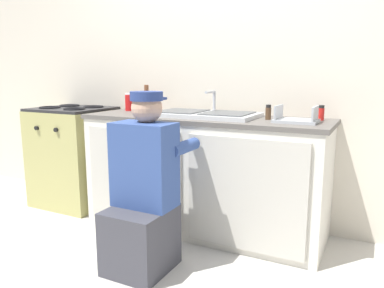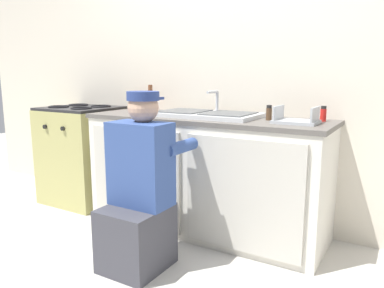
{
  "view_description": "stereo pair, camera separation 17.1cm",
  "coord_description": "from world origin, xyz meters",
  "px_view_note": "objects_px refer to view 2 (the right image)",
  "views": [
    {
      "loc": [
        1.2,
        -2.25,
        1.2
      ],
      "look_at": [
        0.0,
        0.1,
        0.71
      ],
      "focal_mm": 35.0,
      "sensor_mm": 36.0,
      "label": 1
    },
    {
      "loc": [
        1.35,
        -2.17,
        1.2
      ],
      "look_at": [
        0.0,
        0.1,
        0.71
      ],
      "focal_mm": 35.0,
      "sensor_mm": 36.0,
      "label": 2
    }
  ],
  "objects_px": {
    "spice_bottle_red": "(323,114)",
    "vase_decorative": "(151,102)",
    "spice_bottle_pepper": "(269,113)",
    "plumber_person": "(139,196)",
    "soda_cup_red": "(135,102)",
    "sink_double_basin": "(206,114)",
    "stove_range": "(83,154)",
    "dish_rack_tray": "(296,120)"
  },
  "relations": [
    {
      "from": "spice_bottle_red",
      "to": "vase_decorative",
      "type": "bearing_deg",
      "value": -174.78
    },
    {
      "from": "spice_bottle_pepper",
      "to": "spice_bottle_red",
      "type": "bearing_deg",
      "value": 19.52
    },
    {
      "from": "plumber_person",
      "to": "soda_cup_red",
      "type": "relative_size",
      "value": 7.26
    },
    {
      "from": "sink_double_basin",
      "to": "spice_bottle_pepper",
      "type": "height_order",
      "value": "sink_double_basin"
    },
    {
      "from": "stove_range",
      "to": "dish_rack_tray",
      "type": "bearing_deg",
      "value": -1.2
    },
    {
      "from": "stove_range",
      "to": "soda_cup_red",
      "type": "bearing_deg",
      "value": 12.78
    },
    {
      "from": "plumber_person",
      "to": "spice_bottle_pepper",
      "type": "relative_size",
      "value": 10.52
    },
    {
      "from": "plumber_person",
      "to": "spice_bottle_pepper",
      "type": "bearing_deg",
      "value": 53.04
    },
    {
      "from": "plumber_person",
      "to": "spice_bottle_red",
      "type": "height_order",
      "value": "plumber_person"
    },
    {
      "from": "plumber_person",
      "to": "vase_decorative",
      "type": "bearing_deg",
      "value": 121.62
    },
    {
      "from": "vase_decorative",
      "to": "stove_range",
      "type": "bearing_deg",
      "value": -178.38
    },
    {
      "from": "spice_bottle_pepper",
      "to": "vase_decorative",
      "type": "height_order",
      "value": "vase_decorative"
    },
    {
      "from": "sink_double_basin",
      "to": "dish_rack_tray",
      "type": "xyz_separation_m",
      "value": [
        0.69,
        -0.04,
        0.01
      ]
    },
    {
      "from": "vase_decorative",
      "to": "spice_bottle_pepper",
      "type": "bearing_deg",
      "value": 0.21
    },
    {
      "from": "sink_double_basin",
      "to": "stove_range",
      "type": "height_order",
      "value": "sink_double_basin"
    },
    {
      "from": "soda_cup_red",
      "to": "stove_range",
      "type": "bearing_deg",
      "value": -167.22
    },
    {
      "from": "stove_range",
      "to": "spice_bottle_pepper",
      "type": "height_order",
      "value": "spice_bottle_pepper"
    },
    {
      "from": "spice_bottle_pepper",
      "to": "vase_decorative",
      "type": "bearing_deg",
      "value": -179.79
    },
    {
      "from": "plumber_person",
      "to": "vase_decorative",
      "type": "xyz_separation_m",
      "value": [
        -0.46,
        0.74,
        0.52
      ]
    },
    {
      "from": "plumber_person",
      "to": "vase_decorative",
      "type": "distance_m",
      "value": 1.01
    },
    {
      "from": "vase_decorative",
      "to": "spice_bottle_red",
      "type": "height_order",
      "value": "vase_decorative"
    },
    {
      "from": "soda_cup_red",
      "to": "vase_decorative",
      "type": "height_order",
      "value": "vase_decorative"
    },
    {
      "from": "spice_bottle_pepper",
      "to": "soda_cup_red",
      "type": "xyz_separation_m",
      "value": [
        -1.26,
        0.1,
        0.02
      ]
    },
    {
      "from": "stove_range",
      "to": "spice_bottle_red",
      "type": "bearing_deg",
      "value": 3.88
    },
    {
      "from": "plumber_person",
      "to": "soda_cup_red",
      "type": "distance_m",
      "value": 1.21
    },
    {
      "from": "plumber_person",
      "to": "spice_bottle_pepper",
      "type": "xyz_separation_m",
      "value": [
        0.56,
        0.74,
        0.48
      ]
    },
    {
      "from": "dish_rack_tray",
      "to": "soda_cup_red",
      "type": "bearing_deg",
      "value": 173.45
    },
    {
      "from": "sink_double_basin",
      "to": "spice_bottle_pepper",
      "type": "relative_size",
      "value": 7.62
    },
    {
      "from": "sink_double_basin",
      "to": "soda_cup_red",
      "type": "xyz_separation_m",
      "value": [
        -0.78,
        0.12,
        0.06
      ]
    },
    {
      "from": "stove_range",
      "to": "spice_bottle_red",
      "type": "relative_size",
      "value": 8.76
    },
    {
      "from": "sink_double_basin",
      "to": "vase_decorative",
      "type": "xyz_separation_m",
      "value": [
        -0.53,
        0.02,
        0.07
      ]
    },
    {
      "from": "sink_double_basin",
      "to": "vase_decorative",
      "type": "bearing_deg",
      "value": 177.78
    },
    {
      "from": "soda_cup_red",
      "to": "dish_rack_tray",
      "type": "bearing_deg",
      "value": -6.55
    },
    {
      "from": "dish_rack_tray",
      "to": "vase_decorative",
      "type": "relative_size",
      "value": 1.22
    },
    {
      "from": "plumber_person",
      "to": "spice_bottle_red",
      "type": "xyz_separation_m",
      "value": [
        0.9,
        0.86,
        0.48
      ]
    },
    {
      "from": "stove_range",
      "to": "soda_cup_red",
      "type": "xyz_separation_m",
      "value": [
        0.56,
        0.13,
        0.51
      ]
    },
    {
      "from": "stove_range",
      "to": "spice_bottle_red",
      "type": "distance_m",
      "value": 2.22
    },
    {
      "from": "plumber_person",
      "to": "vase_decorative",
      "type": "relative_size",
      "value": 4.8
    },
    {
      "from": "dish_rack_tray",
      "to": "stove_range",
      "type": "bearing_deg",
      "value": 178.8
    },
    {
      "from": "dish_rack_tray",
      "to": "spice_bottle_red",
      "type": "height_order",
      "value": "dish_rack_tray"
    },
    {
      "from": "soda_cup_red",
      "to": "dish_rack_tray",
      "type": "distance_m",
      "value": 1.48
    },
    {
      "from": "plumber_person",
      "to": "spice_bottle_pepper",
      "type": "height_order",
      "value": "plumber_person"
    }
  ]
}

